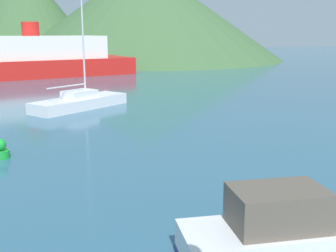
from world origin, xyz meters
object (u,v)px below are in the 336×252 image
object	(u,v)px
motorboat_near	(309,235)
ferry_distant	(32,59)
sailboat_inner	(80,101)
buoy_marker	(0,150)

from	to	relation	value
motorboat_near	ferry_distant	size ratio (longest dim) A/B	0.26
motorboat_near	sailboat_inner	bearing A→B (deg)	104.26
motorboat_near	sailboat_inner	distance (m)	21.52
buoy_marker	motorboat_near	bearing A→B (deg)	-60.42
motorboat_near	sailboat_inner	xyz separation A→B (m)	(-0.97, 21.50, -0.04)
sailboat_inner	buoy_marker	distance (m)	11.67
sailboat_inner	ferry_distant	distance (m)	23.80
sailboat_inner	motorboat_near	bearing A→B (deg)	-118.50
ferry_distant	motorboat_near	bearing A→B (deg)	-97.15
motorboat_near	buoy_marker	world-z (taller)	motorboat_near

